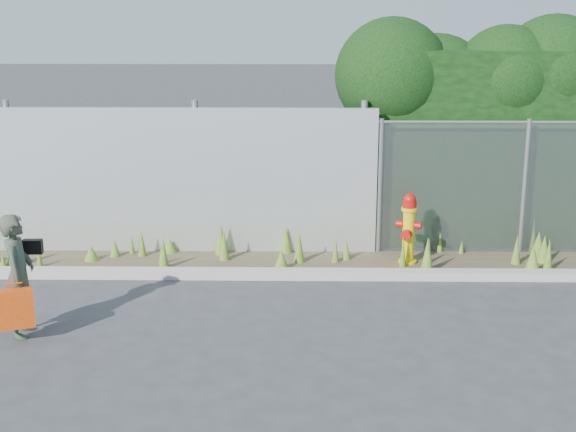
% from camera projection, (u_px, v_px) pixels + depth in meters
% --- Properties ---
extents(ground, '(80.00, 80.00, 0.00)m').
position_uv_depth(ground, '(312.00, 330.00, 9.34)').
color(ground, '#363538').
rests_on(ground, ground).
extents(curb, '(16.00, 0.22, 0.12)m').
position_uv_depth(curb, '(310.00, 274.00, 11.07)').
color(curb, '#A29A92').
rests_on(curb, ground).
extents(weed_strip, '(16.00, 1.34, 0.54)m').
position_uv_depth(weed_strip, '(299.00, 253.00, 11.70)').
color(weed_strip, '#443A27').
rests_on(weed_strip, ground).
extents(corrugated_fence, '(8.50, 0.21, 2.30)m').
position_uv_depth(corrugated_fence, '(93.00, 181.00, 12.00)').
color(corrugated_fence, silver).
rests_on(corrugated_fence, ground).
extents(fire_hydrant, '(0.36, 0.32, 1.08)m').
position_uv_depth(fire_hydrant, '(409.00, 229.00, 11.55)').
color(fire_hydrant, yellow).
rests_on(fire_hydrant, ground).
extents(woman, '(0.40, 0.56, 1.43)m').
position_uv_depth(woman, '(19.00, 275.00, 9.05)').
color(woman, '#106B4B').
rests_on(woman, ground).
extents(red_tote_bag, '(0.40, 0.15, 0.52)m').
position_uv_depth(red_tote_bag, '(15.00, 309.00, 8.86)').
color(red_tote_bag, '#BC330A').
extents(black_shoulder_bag, '(0.22, 0.09, 0.17)m').
position_uv_depth(black_shoulder_bag, '(33.00, 247.00, 9.22)').
color(black_shoulder_bag, black).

